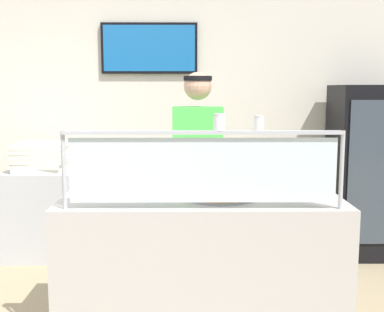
# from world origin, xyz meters

# --- Properties ---
(ground_plane) EXTENTS (12.00, 12.00, 0.00)m
(ground_plane) POSITION_xyz_m (0.89, 1.00, 0.00)
(ground_plane) COLOR tan
(ground_plane) RESTS_ON ground
(shop_rear_unit) EXTENTS (6.18, 0.13, 2.70)m
(shop_rear_unit) POSITION_xyz_m (0.88, 2.45, 1.36)
(shop_rear_unit) COLOR silver
(shop_rear_unit) RESTS_ON ground
(serving_counter) EXTENTS (1.78, 0.73, 0.95)m
(serving_counter) POSITION_xyz_m (0.89, 0.36, 0.47)
(serving_counter) COLOR #BCB7B2
(serving_counter) RESTS_ON ground
(sneeze_guard) EXTENTS (1.61, 0.06, 0.45)m
(sneeze_guard) POSITION_xyz_m (0.89, 0.06, 1.24)
(sneeze_guard) COLOR #B2B5BC
(sneeze_guard) RESTS_ON serving_counter
(pizza_tray) EXTENTS (0.50, 0.50, 0.04)m
(pizza_tray) POSITION_xyz_m (1.00, 0.38, 0.97)
(pizza_tray) COLOR #9EA0A8
(pizza_tray) RESTS_ON serving_counter
(pizza_server) EXTENTS (0.11, 0.29, 0.01)m
(pizza_server) POSITION_xyz_m (0.98, 0.36, 0.99)
(pizza_server) COLOR #ADAFB7
(pizza_server) RESTS_ON pizza_tray
(parmesan_shaker) EXTENTS (0.07, 0.07, 0.10)m
(parmesan_shaker) POSITION_xyz_m (0.98, 0.06, 1.44)
(parmesan_shaker) COLOR white
(parmesan_shaker) RESTS_ON sneeze_guard
(pepper_flake_shaker) EXTENTS (0.06, 0.06, 0.09)m
(pepper_flake_shaker) POSITION_xyz_m (1.21, 0.06, 1.44)
(pepper_flake_shaker) COLOR white
(pepper_flake_shaker) RESTS_ON sneeze_guard
(worker_figure) EXTENTS (0.41, 0.50, 1.76)m
(worker_figure) POSITION_xyz_m (0.88, 1.02, 1.01)
(worker_figure) COLOR #23232D
(worker_figure) RESTS_ON ground
(drink_fridge) EXTENTS (0.74, 0.62, 1.67)m
(drink_fridge) POSITION_xyz_m (2.59, 2.00, 0.84)
(drink_fridge) COLOR black
(drink_fridge) RESTS_ON ground
(prep_shelf) EXTENTS (0.70, 0.55, 0.85)m
(prep_shelf) POSITION_xyz_m (-0.60, 1.96, 0.43)
(prep_shelf) COLOR #B7BABF
(prep_shelf) RESTS_ON ground
(pizza_box_stack) EXTENTS (0.51, 0.50, 0.27)m
(pizza_box_stack) POSITION_xyz_m (-0.59, 1.96, 0.99)
(pizza_box_stack) COLOR silver
(pizza_box_stack) RESTS_ON prep_shelf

